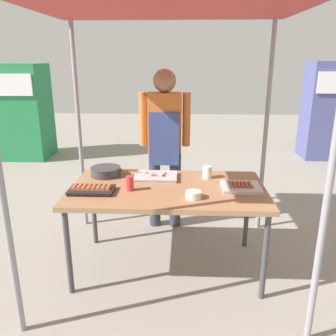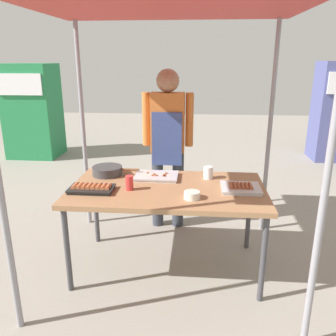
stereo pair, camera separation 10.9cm
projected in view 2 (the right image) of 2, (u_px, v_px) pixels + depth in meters
The scene contains 12 objects.
ground_plane at pixel (168, 266), 3.08m from camera, with size 18.00×18.00×0.00m, color gray.
stall_table at pixel (167, 193), 2.87m from camera, with size 1.60×0.90×0.75m.
stall_canopy at pixel (167, 13), 2.46m from camera, with size 2.10×1.80×2.18m.
tray_grilled_sausages at pixel (92, 188), 2.77m from camera, with size 0.35×0.21×0.06m.
tray_meat_skewers at pixel (157, 176), 3.07m from camera, with size 0.38×0.27×0.04m.
tray_pork_links at pixel (241, 188), 2.79m from camera, with size 0.31×0.27×0.05m.
cooking_wok at pixel (108, 170), 3.16m from camera, with size 0.43×0.27×0.08m.
condiment_bowl at pixel (192, 195), 2.62m from camera, with size 0.12×0.12×0.06m, color silver.
drink_cup_near_edge at pixel (208, 173), 3.05m from camera, with size 0.08×0.08×0.11m, color white.
drink_cup_by_wok at pixel (129, 183), 2.78m from camera, with size 0.06×0.06×0.12m, color red.
vendor_woman at pixel (168, 137), 3.56m from camera, with size 0.52×0.23×1.67m.
neighbor_stall_left at pixel (33, 111), 6.39m from camera, with size 0.88×0.77×1.69m.
Camera 2 is at (0.23, -2.67, 1.76)m, focal length 37.12 mm.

